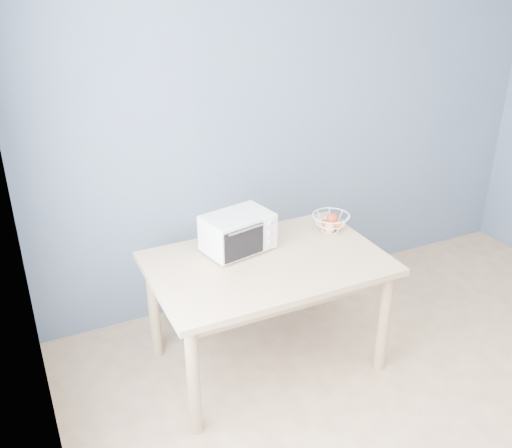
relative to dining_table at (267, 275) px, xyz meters
name	(u,v)px	position (x,y,z in m)	size (l,w,h in m)	color
dining_table	(267,275)	(0.00, 0.00, 0.00)	(1.40, 0.90, 0.75)	tan
toaster_oven	(236,233)	(-0.12, 0.19, 0.23)	(0.45, 0.37, 0.24)	white
fruit_basket	(330,222)	(0.55, 0.18, 0.16)	(0.31, 0.31, 0.13)	silver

